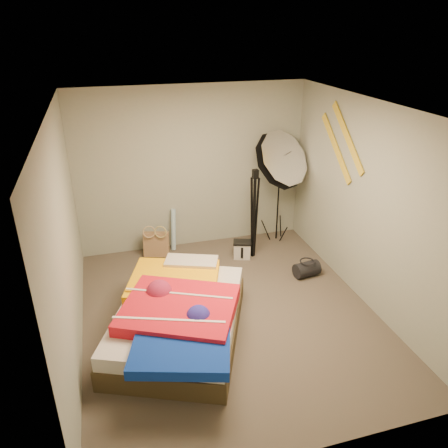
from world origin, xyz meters
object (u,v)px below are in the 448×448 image
object	(u,v)px
wrapping_roll	(173,230)
duffel_bag	(307,269)
camera_case	(242,250)
photo_umbrella	(279,161)
camera_tripod	(254,208)
bed	(179,316)
tote_bag	(156,244)

from	to	relation	value
wrapping_roll	duffel_bag	world-z (taller)	wrapping_roll
camera_case	wrapping_roll	bearing A→B (deg)	167.35
camera_case	photo_umbrella	distance (m)	1.45
camera_tripod	bed	bearing A→B (deg)	-132.79
camera_case	camera_tripod	bearing A→B (deg)	19.85
wrapping_roll	photo_umbrella	size ratio (longest dim) A/B	0.34
tote_bag	duffel_bag	size ratio (longest dim) A/B	1.08
photo_umbrella	camera_tripod	distance (m)	0.81
wrapping_roll	photo_umbrella	bearing A→B (deg)	-10.43
bed	photo_umbrella	distance (m)	2.87
wrapping_roll	tote_bag	bearing A→B (deg)	-151.66
wrapping_roll	duffel_bag	size ratio (longest dim) A/B	1.85
camera_case	camera_tripod	distance (m)	0.69
camera_case	photo_umbrella	world-z (taller)	photo_umbrella
camera_case	bed	xyz separation A→B (m)	(-1.26, -1.55, 0.15)
wrapping_roll	camera_tripod	bearing A→B (deg)	-27.22
tote_bag	camera_tripod	distance (m)	1.60
duffel_bag	camera_tripod	distance (m)	1.16
camera_tripod	photo_umbrella	bearing A→B (deg)	31.05
camera_case	bed	world-z (taller)	bed
photo_umbrella	camera_tripod	size ratio (longest dim) A/B	1.39
bed	photo_umbrella	bearing A→B (deg)	43.89
bed	tote_bag	bearing A→B (deg)	89.51
bed	photo_umbrella	xyz separation A→B (m)	(1.91, 1.84, 1.11)
wrapping_roll	bed	size ratio (longest dim) A/B	0.28
wrapping_roll	camera_case	size ratio (longest dim) A/B	2.63
wrapping_roll	duffel_bag	distance (m)	2.14
wrapping_roll	duffel_bag	xyz separation A→B (m)	(1.66, -1.34, -0.22)
duffel_bag	photo_umbrella	bearing A→B (deg)	84.87
tote_bag	photo_umbrella	xyz separation A→B (m)	(1.89, -0.13, 1.20)
tote_bag	camera_case	size ratio (longest dim) A/B	1.53
camera_tripod	wrapping_roll	bearing A→B (deg)	152.78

